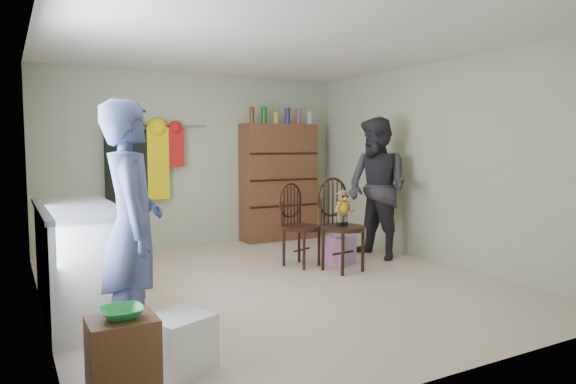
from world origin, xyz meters
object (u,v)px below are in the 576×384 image
chair_front (340,218)px  chair_far (298,221)px  dresser (279,182)px  counter (79,259)px

chair_front → chair_far: size_ratio=1.08×
chair_far → dresser: bearing=47.9°
chair_front → chair_far: 0.55m
chair_front → chair_far: bearing=115.4°
chair_far → counter: bearing=171.8°
chair_far → dresser: size_ratio=0.49×
chair_far → dresser: 1.84m
chair_front → counter: bearing=174.6°
dresser → counter: bearing=-144.3°
counter → chair_front: bearing=3.1°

